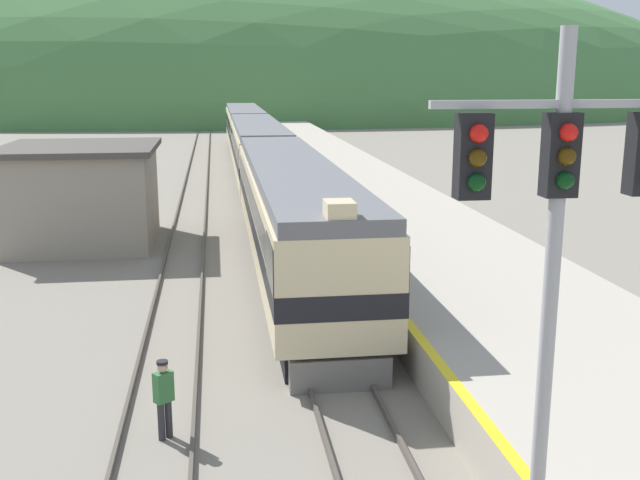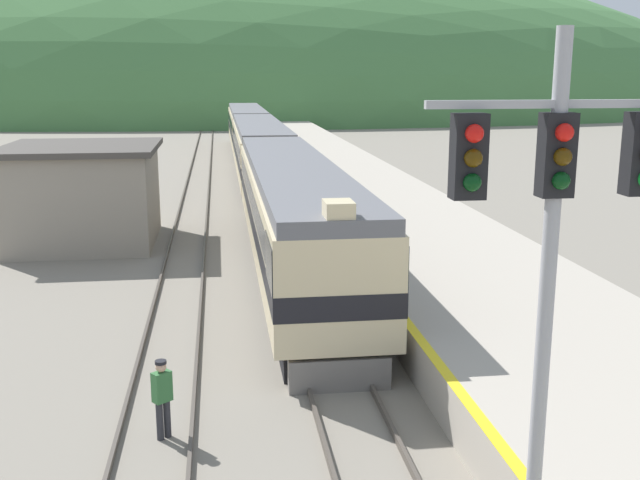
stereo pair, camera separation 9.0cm
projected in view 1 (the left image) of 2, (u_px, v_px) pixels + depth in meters
track_main at (243, 144)px, 73.93m from camera, size 1.52×180.00×0.16m
track_siding at (202, 145)px, 73.40m from camera, size 1.52×180.00×0.16m
platform at (323, 162)px, 55.21m from camera, size 6.87×140.00×1.11m
distant_hills at (230, 113)px, 131.37m from camera, size 182.85×82.28×52.41m
station_shed at (82, 194)px, 31.19m from camera, size 6.24×6.66×4.14m
express_train_lead_car at (293, 214)px, 26.50m from camera, size 3.03×21.40×4.32m
carriage_second at (258, 151)px, 47.48m from camera, size 3.02×19.80×3.96m
carriage_third at (245, 128)px, 67.46m from camera, size 3.02×19.80×3.96m
signal_mast_main at (556, 226)px, 9.21m from camera, size 3.30×0.42×7.60m
track_worker at (164, 395)px, 14.58m from camera, size 0.42×0.39×1.63m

